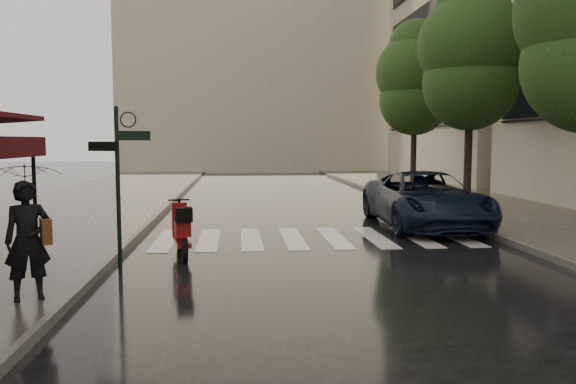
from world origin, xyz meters
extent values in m
plane|color=black|center=(0.00, 0.00, 0.00)|extent=(120.00, 120.00, 0.00)
cube|color=#38332D|center=(-4.50, 12.00, 0.06)|extent=(6.00, 60.00, 0.12)
cube|color=#38332D|center=(10.25, 12.00, 0.06)|extent=(5.50, 60.00, 0.12)
cube|color=#595651|center=(-1.45, 12.00, 0.07)|extent=(0.12, 60.00, 0.16)
cube|color=#595651|center=(7.45, 12.00, 0.07)|extent=(0.12, 60.00, 0.16)
cube|color=silver|center=(-0.70, 6.00, 0.01)|extent=(0.50, 3.20, 0.01)
cube|color=silver|center=(0.35, 6.00, 0.01)|extent=(0.50, 3.20, 0.01)
cube|color=silver|center=(1.40, 6.00, 0.01)|extent=(0.50, 3.20, 0.01)
cube|color=silver|center=(2.45, 6.00, 0.01)|extent=(0.50, 3.20, 0.01)
cube|color=silver|center=(3.50, 6.00, 0.01)|extent=(0.50, 3.20, 0.01)
cube|color=silver|center=(4.55, 6.00, 0.01)|extent=(0.50, 3.20, 0.01)
cube|color=silver|center=(5.60, 6.00, 0.01)|extent=(0.50, 3.20, 0.01)
cube|color=silver|center=(6.65, 6.00, 0.01)|extent=(0.50, 3.20, 0.01)
cylinder|color=black|center=(-2.65, 2.75, 1.29)|extent=(0.07, 0.07, 2.35)
cylinder|color=black|center=(-1.20, 3.00, 1.55)|extent=(0.08, 0.08, 3.10)
cube|color=black|center=(-0.90, 3.00, 2.55)|extent=(0.62, 0.26, 0.18)
cube|color=black|center=(-1.48, 3.00, 2.35)|extent=(0.56, 0.29, 0.18)
cube|color=#C1B794|center=(16.50, 26.00, 9.25)|extent=(8.00, 16.00, 18.50)
cube|color=#C1B794|center=(3.00, 38.00, 10.00)|extent=(22.00, 6.00, 20.00)
cylinder|color=black|center=(9.50, 12.00, 2.36)|extent=(0.28, 0.28, 4.48)
sphere|color=#183B15|center=(9.50, 12.00, 4.52)|extent=(3.40, 3.40, 3.40)
sphere|color=#183B15|center=(9.50, 12.00, 5.88)|extent=(3.80, 3.80, 3.80)
sphere|color=#183B15|center=(9.50, 12.00, 7.16)|extent=(2.60, 2.60, 2.60)
cylinder|color=black|center=(9.70, 19.00, 2.30)|extent=(0.28, 0.28, 4.37)
sphere|color=#183B15|center=(9.70, 19.00, 4.41)|extent=(3.40, 3.40, 3.40)
sphere|color=#183B15|center=(9.70, 19.00, 5.74)|extent=(3.80, 3.80, 3.80)
sphere|color=#183B15|center=(9.70, 19.00, 6.98)|extent=(2.60, 2.60, 2.60)
imported|color=black|center=(-2.00, 0.53, 1.00)|extent=(0.76, 0.65, 1.76)
imported|color=black|center=(-2.00, 0.53, 2.15)|extent=(1.39, 1.40, 0.96)
cube|color=#543016|center=(-1.77, 0.64, 1.12)|extent=(0.27, 0.36, 0.38)
cylinder|color=black|center=(-0.01, 3.45, 0.25)|extent=(0.19, 0.50, 0.49)
cylinder|color=black|center=(-0.24, 4.70, 0.25)|extent=(0.19, 0.50, 0.49)
cube|color=maroon|center=(-0.13, 4.10, 0.33)|extent=(0.52, 1.36, 0.10)
cube|color=maroon|center=(-0.08, 3.85, 0.63)|extent=(0.40, 0.61, 0.29)
cube|color=maroon|center=(-0.21, 4.55, 0.72)|extent=(0.34, 0.18, 0.77)
cylinder|color=black|center=(-0.23, 4.65, 1.15)|extent=(0.47, 0.12, 0.04)
cube|color=black|center=(-0.02, 3.48, 0.97)|extent=(0.38, 0.36, 0.29)
imported|color=black|center=(6.40, 7.60, 0.79)|extent=(2.69, 5.69, 1.57)
camera|label=1|loc=(1.05, -7.88, 2.46)|focal=35.00mm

